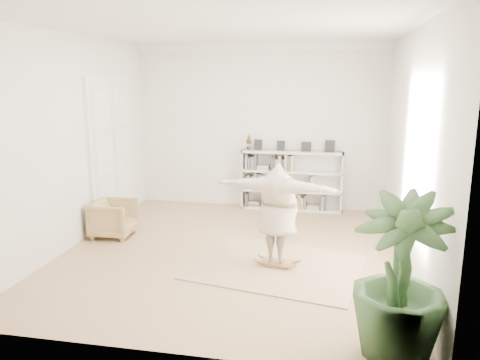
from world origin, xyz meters
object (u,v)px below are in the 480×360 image
(rocker_board, at_px, (277,263))
(person, at_px, (278,211))
(armchair, at_px, (113,218))
(houseplant, at_px, (400,277))
(bookshelf, at_px, (291,181))

(rocker_board, height_order, person, person)
(armchair, bearing_deg, person, -107.98)
(houseplant, bearing_deg, rocker_board, 125.44)
(rocker_board, bearing_deg, bookshelf, 102.21)
(bookshelf, relative_size, houseplant, 1.27)
(armchair, xyz_separation_m, houseplant, (4.60, -2.95, 0.53))
(rocker_board, xyz_separation_m, person, (-0.00, -0.00, 0.83))
(armchair, xyz_separation_m, person, (3.12, -0.87, 0.56))
(bookshelf, relative_size, person, 1.16)
(armchair, relative_size, rocker_board, 1.43)
(person, bearing_deg, armchair, -4.62)
(armchair, relative_size, person, 0.39)
(armchair, distance_m, rocker_board, 3.25)
(houseplant, bearing_deg, bookshelf, 106.17)
(bookshelf, relative_size, armchair, 2.99)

